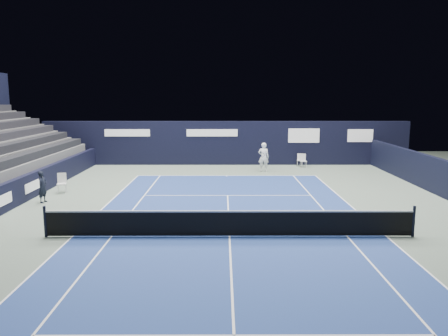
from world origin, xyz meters
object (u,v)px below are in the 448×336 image
Objects in this scene: folding_chair_back_b at (303,160)px; tennis_player at (264,157)px; folding_chair_back_a at (300,159)px; tennis_net at (230,223)px; line_judge_chair at (62,182)px.

tennis_player reaches higher than folding_chair_back_b.
folding_chair_back_b is at bearing -64.21° from folding_chair_back_a.
folding_chair_back_b is at bearing 70.70° from tennis_net.
folding_chair_back_a is 3.63m from tennis_player.
tennis_player is (10.84, 6.33, 0.38)m from line_judge_chair.
folding_chair_back_a is 0.94× the size of folding_chair_back_b.
tennis_player is at bearing 79.85° from tennis_net.
folding_chair_back_a is 16.12m from line_judge_chair.
folding_chair_back_b is 16.10m from tennis_net.
tennis_net reaches higher than line_judge_chair.
line_judge_chair is 11.04m from tennis_net.
tennis_net is (8.43, -7.13, -0.06)m from line_judge_chair.
folding_chair_back_a is 0.87× the size of line_judge_chair.
tennis_net is at bearing -52.49° from line_judge_chair.
line_judge_chair is 0.08× the size of tennis_net.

